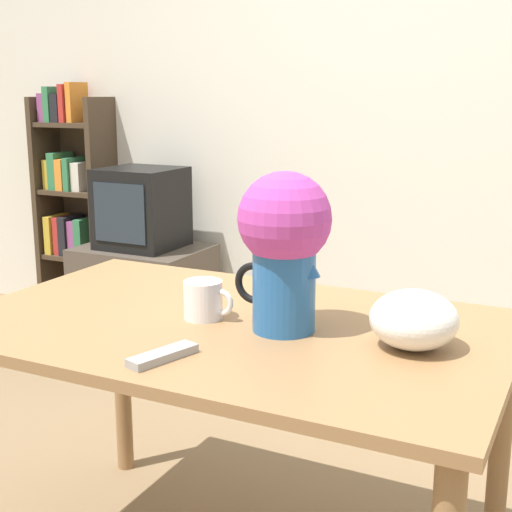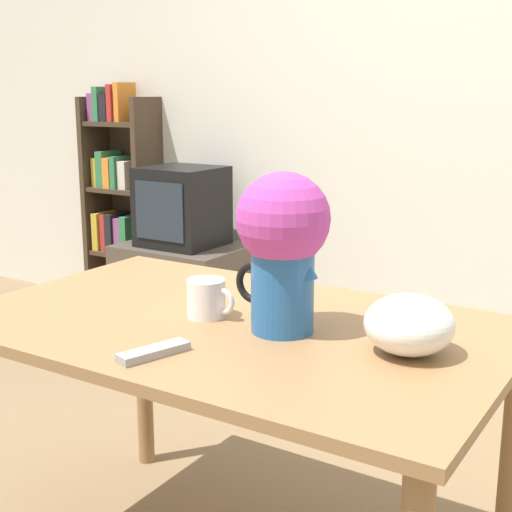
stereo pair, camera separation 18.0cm
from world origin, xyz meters
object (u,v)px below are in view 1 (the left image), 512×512
(coffee_mug, at_px, (204,300))
(white_bowl, at_px, (414,319))
(tv_set, at_px, (141,208))
(flower_vase, at_px, (284,239))

(coffee_mug, height_order, white_bowl, white_bowl)
(white_bowl, bearing_deg, coffee_mug, -177.40)
(white_bowl, relative_size, tv_set, 0.48)
(flower_vase, height_order, coffee_mug, flower_vase)
(flower_vase, distance_m, tv_set, 2.25)
(white_bowl, bearing_deg, flower_vase, -176.81)
(coffee_mug, relative_size, tv_set, 0.33)
(flower_vase, bearing_deg, coffee_mug, -178.25)
(tv_set, bearing_deg, flower_vase, -45.55)
(coffee_mug, bearing_deg, flower_vase, 1.75)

